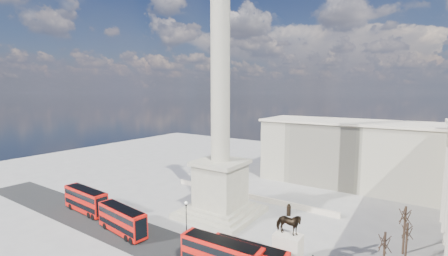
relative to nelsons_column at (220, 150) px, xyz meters
name	(u,v)px	position (x,y,z in m)	size (l,w,h in m)	color
ground	(205,224)	(0.00, -5.00, -12.92)	(180.00, 180.00, 0.00)	#9C9994
nelsons_column	(220,150)	(0.00, 0.00, 0.00)	(14.00, 14.00, 49.85)	#ADA790
balustrade_wall	(248,196)	(0.00, 11.00, -12.37)	(40.00, 0.60, 1.10)	beige
building_northeast	(364,154)	(20.00, 35.00, -4.59)	(51.00, 17.00, 16.60)	beige
red_bus_a	(122,220)	(-9.35, -15.74, -10.56)	(11.32, 3.78, 4.50)	red
red_bus_b	(222,256)	(11.08, -15.89, -10.49)	(11.53, 3.16, 4.63)	red
red_bus_e	(86,200)	(-22.90, -13.95, -10.41)	(11.91, 3.40, 4.77)	red
victorian_lamp	(186,216)	(0.30, -10.47, -9.41)	(0.51, 0.51, 5.95)	black
equestrian_statue	(288,246)	(17.85, -10.06, -9.69)	(4.46, 3.34, 9.17)	beige
bare_tree_near	(385,241)	(28.90, -6.34, -7.35)	(1.61, 1.61, 7.07)	#332319
bare_tree_mid	(407,230)	(31.03, 0.07, -7.91)	(1.68, 1.68, 6.35)	#332319
bare_tree_far	(405,215)	(30.60, 3.05, -6.87)	(1.88, 1.88, 7.68)	#332319
pedestrian_crossing	(247,253)	(11.96, -10.82, -12.14)	(0.91, 0.38, 1.56)	black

